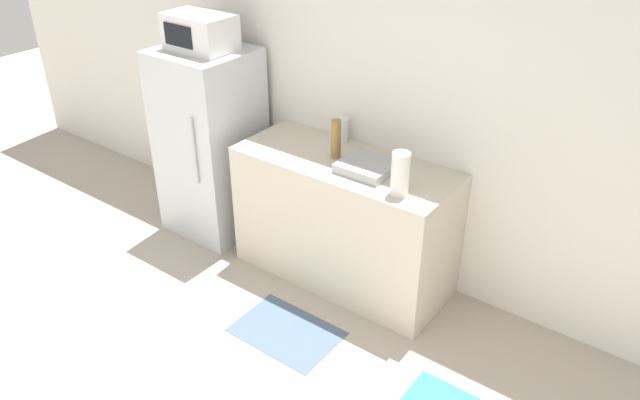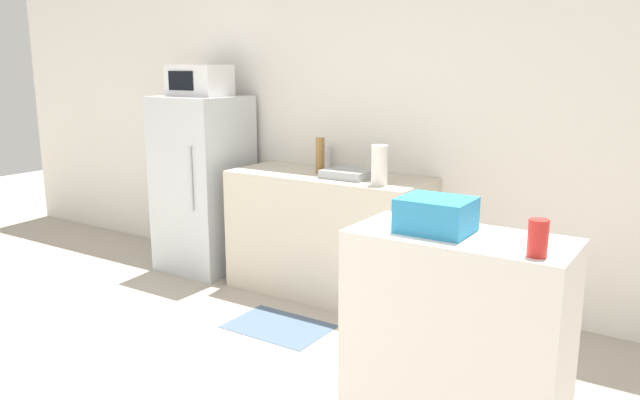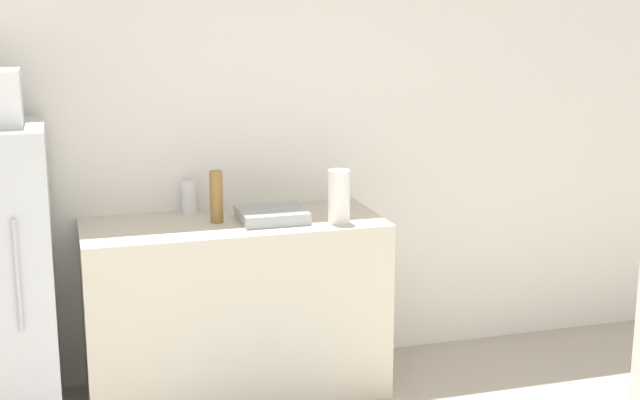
{
  "view_description": "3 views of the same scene",
  "coord_description": "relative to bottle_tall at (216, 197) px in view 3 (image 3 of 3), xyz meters",
  "views": [
    {
      "loc": [
        2.21,
        -0.47,
        2.8
      ],
      "look_at": [
        0.47,
        1.87,
        1.11
      ],
      "focal_mm": 35.0,
      "sensor_mm": 36.0,
      "label": 1
    },
    {
      "loc": [
        2.57,
        -1.27,
        1.74
      ],
      "look_at": [
        0.54,
        1.85,
        0.93
      ],
      "focal_mm": 35.0,
      "sensor_mm": 36.0,
      "label": 2
    },
    {
      "loc": [
        -0.73,
        -1.76,
        2.05
      ],
      "look_at": [
        0.3,
        1.67,
        1.24
      ],
      "focal_mm": 50.0,
      "sensor_mm": 36.0,
      "label": 3
    }
  ],
  "objects": [
    {
      "name": "paper_towel_roll",
      "position": [
        0.6,
        -0.18,
        0.0
      ],
      "size": [
        0.11,
        0.11,
        0.27
      ],
      "primitive_type": "cylinder",
      "color": "white",
      "rests_on": "counter"
    },
    {
      "name": "wall_back",
      "position": [
        -0.03,
        0.34,
        0.23
      ],
      "size": [
        8.0,
        0.06,
        2.6
      ],
      "primitive_type": "cube",
      "color": "white",
      "rests_on": "ground_plane"
    },
    {
      "name": "bottle_short",
      "position": [
        -0.11,
        0.23,
        -0.05
      ],
      "size": [
        0.08,
        0.08,
        0.17
      ],
      "primitive_type": "cylinder",
      "color": "silver",
      "rests_on": "counter"
    },
    {
      "name": "bottle_tall",
      "position": [
        0.0,
        0.0,
        0.0
      ],
      "size": [
        0.07,
        0.07,
        0.27
      ],
      "primitive_type": "cylinder",
      "color": "olive",
      "rests_on": "counter"
    },
    {
      "name": "sink_basin",
      "position": [
        0.28,
        -0.04,
        -0.1
      ],
      "size": [
        0.34,
        0.32,
        0.06
      ],
      "primitive_type": "cube",
      "color": "#9EA3A8",
      "rests_on": "counter"
    },
    {
      "name": "counter",
      "position": [
        0.08,
        -0.01,
        -0.6
      ],
      "size": [
        1.54,
        0.63,
        0.94
      ],
      "primitive_type": "cube",
      "color": "beige",
      "rests_on": "ground_plane"
    }
  ]
}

